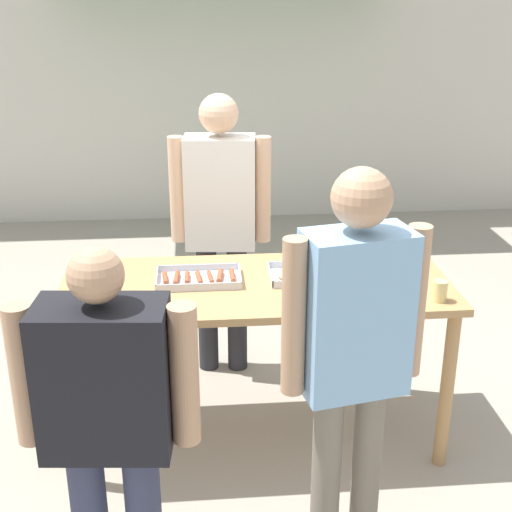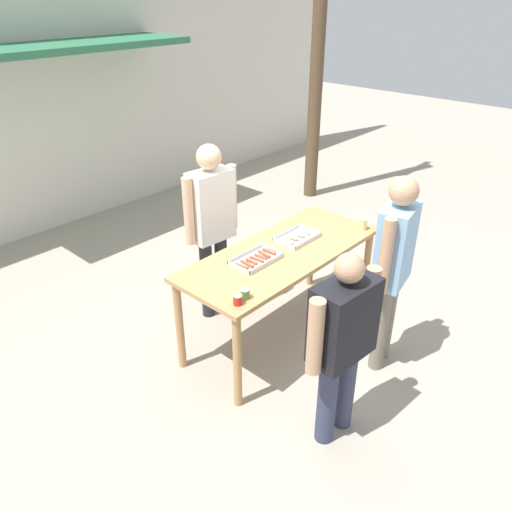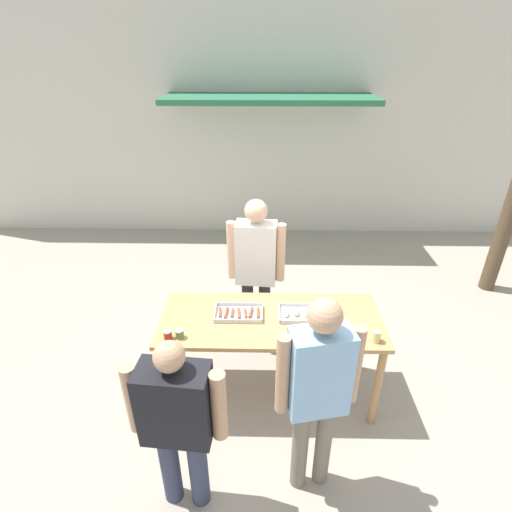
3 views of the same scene
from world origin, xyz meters
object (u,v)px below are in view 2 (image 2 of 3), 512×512
object	(u,v)px
person_customer_with_cup	(393,259)
condiment_jar_mustard	(238,300)
food_tray_sausages	(256,260)
condiment_jar_ketchup	(245,294)
food_tray_buns	(297,238)
beer_cup	(363,224)
person_server_behind_table	(212,218)
person_customer_holding_hotdog	(342,336)

from	to	relation	value
person_customer_with_cup	condiment_jar_mustard	bearing A→B (deg)	-39.29
food_tray_sausages	condiment_jar_ketchup	xyz separation A→B (m)	(-0.49, -0.33, 0.03)
food_tray_sausages	condiment_jar_mustard	world-z (taller)	condiment_jar_mustard
food_tray_buns	condiment_jar_mustard	size ratio (longest dim) A/B	5.09
beer_cup	person_customer_with_cup	bearing A→B (deg)	-132.23
beer_cup	person_server_behind_table	xyz separation A→B (m)	(-1.03, 1.06, 0.09)
beer_cup	person_server_behind_table	world-z (taller)	person_server_behind_table
condiment_jar_ketchup	person_customer_holding_hotdog	distance (m)	0.82
beer_cup	person_server_behind_table	bearing A→B (deg)	134.36
condiment_jar_ketchup	beer_cup	distance (m)	1.66
condiment_jar_ketchup	beer_cup	size ratio (longest dim) A/B	0.76
food_tray_sausages	food_tray_buns	xyz separation A→B (m)	(0.57, -0.00, 0.00)
food_tray_sausages	person_customer_with_cup	xyz separation A→B (m)	(0.61, -0.98, 0.12)
food_tray_sausages	person_customer_with_cup	bearing A→B (deg)	-58.15
person_customer_holding_hotdog	person_customer_with_cup	world-z (taller)	person_customer_with_cup
condiment_jar_mustard	beer_cup	xyz separation A→B (m)	(1.76, 0.00, 0.01)
person_server_behind_table	person_customer_holding_hotdog	size ratio (longest dim) A/B	1.15
beer_cup	condiment_jar_ketchup	bearing A→B (deg)	179.49
person_server_behind_table	beer_cup	bearing A→B (deg)	-40.49
condiment_jar_ketchup	person_server_behind_table	world-z (taller)	person_server_behind_table
food_tray_buns	person_customer_with_cup	distance (m)	0.98
food_tray_sausages	person_server_behind_table	distance (m)	0.74
food_tray_sausages	condiment_jar_ketchup	bearing A→B (deg)	-145.78
condiment_jar_mustard	condiment_jar_ketchup	distance (m)	0.10
food_tray_buns	person_customer_with_cup	bearing A→B (deg)	-87.78
food_tray_buns	beer_cup	xyz separation A→B (m)	(0.61, -0.35, 0.04)
condiment_jar_ketchup	beer_cup	world-z (taller)	beer_cup
food_tray_buns	person_server_behind_table	size ratio (longest dim) A/B	0.23
person_server_behind_table	person_customer_with_cup	bearing A→B (deg)	-69.53
food_tray_buns	person_customer_with_cup	world-z (taller)	person_customer_with_cup
food_tray_sausages	condiment_jar_mustard	size ratio (longest dim) A/B	5.51
person_customer_holding_hotdog	person_server_behind_table	bearing A→B (deg)	-100.25
person_server_behind_table	condiment_jar_mustard	bearing A→B (deg)	-119.45
person_server_behind_table	person_customer_with_cup	xyz separation A→B (m)	(0.46, -1.69, -0.01)
condiment_jar_mustard	person_customer_holding_hotdog	distance (m)	0.82
food_tray_buns	condiment_jar_ketchup	world-z (taller)	condiment_jar_ketchup
food_tray_sausages	person_customer_holding_hotdog	size ratio (longest dim) A/B	0.28
food_tray_sausages	food_tray_buns	distance (m)	0.57
person_customer_with_cup	food_tray_buns	bearing A→B (deg)	-99.26
food_tray_buns	beer_cup	bearing A→B (deg)	-29.57
food_tray_buns	condiment_jar_ketchup	xyz separation A→B (m)	(-1.06, -0.33, 0.02)
food_tray_sausages	food_tray_buns	size ratio (longest dim) A/B	1.08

